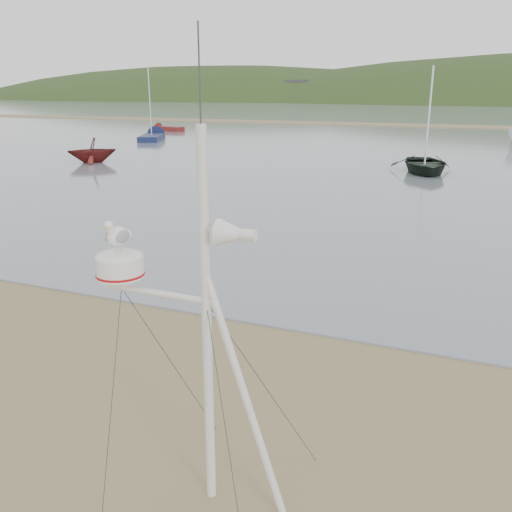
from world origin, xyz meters
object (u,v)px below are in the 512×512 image
at_px(mast_rig, 202,403).
at_px(sailboat_blue_near, 155,136).
at_px(boat_dark, 428,130).
at_px(boat_red, 91,139).
at_px(dinghy_red_far, 162,128).

height_order(mast_rig, sailboat_blue_near, sailboat_blue_near).
relative_size(boat_dark, sailboat_blue_near, 0.65).
height_order(boat_dark, sailboat_blue_near, sailboat_blue_near).
bearing_deg(sailboat_blue_near, mast_rig, -56.67).
bearing_deg(boat_red, boat_dark, 54.42).
xyz_separation_m(boat_dark, dinghy_red_far, (-31.65, 22.91, -2.16)).
relative_size(boat_red, sailboat_blue_near, 0.41).
bearing_deg(mast_rig, boat_dark, 90.86).
bearing_deg(boat_dark, mast_rig, -104.36).
bearing_deg(dinghy_red_far, mast_rig, -57.60).
distance_m(boat_dark, sailboat_blue_near, 30.00).
bearing_deg(dinghy_red_far, boat_dark, -35.90).
xyz_separation_m(mast_rig, sailboat_blue_near, (-27.08, 41.18, -0.96)).
relative_size(boat_dark, boat_red, 1.60).
relative_size(mast_rig, boat_red, 1.73).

